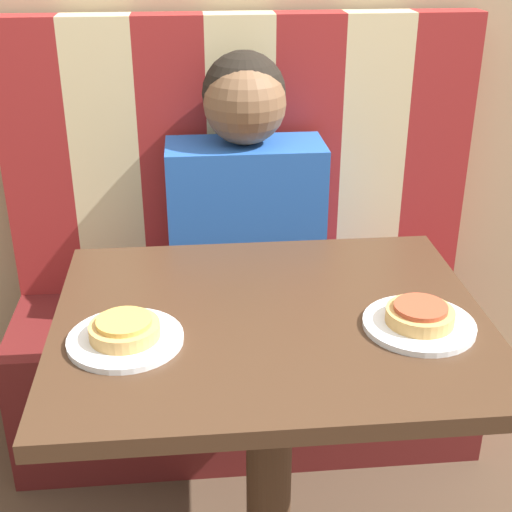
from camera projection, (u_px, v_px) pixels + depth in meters
The scene contains 8 objects.
booth_seat at pixel (247, 369), 2.17m from camera, with size 1.34×0.46×0.43m.
booth_backrest at pixel (240, 157), 2.07m from camera, with size 1.34×0.09×0.80m.
dining_table at pixel (270, 364), 1.45m from camera, with size 0.85×0.69×0.75m.
person at pixel (245, 189), 1.92m from camera, with size 0.42×0.24×0.73m.
plate_left at pixel (126, 339), 1.31m from camera, with size 0.21×0.21×0.01m.
plate_right at pixel (419, 325), 1.35m from camera, with size 0.21×0.21×0.01m.
pizza_left at pixel (125, 329), 1.30m from camera, with size 0.13×0.13×0.04m.
pizza_right at pixel (420, 314), 1.34m from camera, with size 0.13×0.13×0.04m.
Camera 1 is at (-0.14, -1.20, 1.46)m, focal length 50.00 mm.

